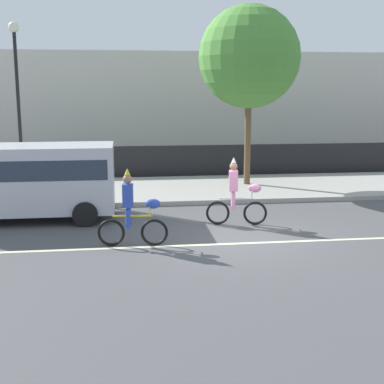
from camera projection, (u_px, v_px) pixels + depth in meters
The scene contains 11 objects.
ground_plane at pixel (236, 238), 13.74m from camera, with size 80.00×80.00×0.00m, color #4C4C4F.
road_centre_line at pixel (240, 243), 13.25m from camera, with size 36.00×0.14×0.01m, color beige.
sidewalk_curb at pixel (200, 189), 20.05m from camera, with size 60.00×5.00×0.15m, color #9E9B93.
fence_line at pixel (190, 162), 22.75m from camera, with size 40.00×0.08×1.40m, color black.
building_backdrop at pixel (220, 105), 31.08m from camera, with size 28.00×8.00×5.58m, color beige.
parade_cyclist_cobalt at pixel (133, 212), 12.91m from camera, with size 1.72×0.50×1.92m.
parade_cyclist_pink at pixel (237, 195), 14.93m from camera, with size 1.71×0.52×1.92m.
parked_van_silver at pixel (29, 177), 15.42m from camera, with size 5.00×2.22×2.18m.
street_lamp_post at pixel (17, 82), 18.54m from camera, with size 0.36×0.36×5.86m.
street_tree_near_lamp at pixel (249, 57), 19.73m from camera, with size 3.79×3.79×6.66m.
pedestrian_onlooker at pixel (19, 163), 20.07m from camera, with size 0.32×0.20×1.62m.
Camera 1 is at (-2.83, -13.00, 3.81)m, focal length 50.00 mm.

